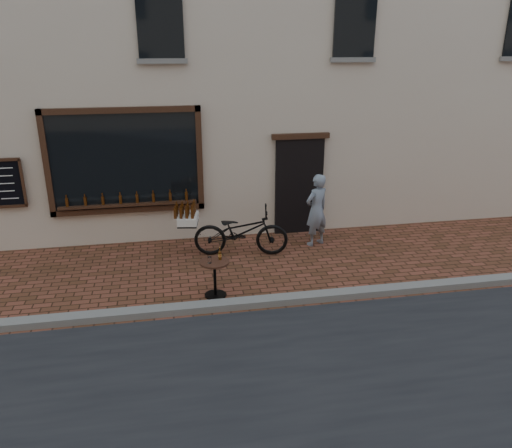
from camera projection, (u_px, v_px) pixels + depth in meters
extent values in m
plane|color=#4D2B19|center=(241.00, 313.00, 8.24)|extent=(90.00, 90.00, 0.00)
cube|color=slate|center=(239.00, 304.00, 8.41)|extent=(90.00, 0.25, 0.12)
cube|color=beige|center=(199.00, 8.00, 12.52)|extent=(28.00, 6.00, 10.00)
cube|color=black|center=(125.00, 161.00, 10.46)|extent=(3.00, 0.06, 2.00)
cube|color=black|center=(120.00, 110.00, 10.08)|extent=(3.24, 0.10, 0.12)
cube|color=black|center=(129.00, 210.00, 10.81)|extent=(3.24, 0.10, 0.12)
cube|color=black|center=(47.00, 165.00, 10.18)|extent=(0.12, 0.10, 2.24)
cube|color=black|center=(200.00, 159.00, 10.71)|extent=(0.12, 0.10, 2.24)
cube|color=black|center=(129.00, 205.00, 10.72)|extent=(2.90, 0.16, 0.05)
cube|color=black|center=(299.00, 187.00, 11.38)|extent=(1.10, 0.10, 2.20)
cube|color=black|center=(301.00, 136.00, 10.96)|extent=(1.30, 0.10, 0.12)
cube|color=black|center=(6.00, 183.00, 10.16)|extent=(0.62, 0.04, 0.92)
cylinder|color=#3D1C07|center=(67.00, 202.00, 10.46)|extent=(0.06, 0.06, 0.19)
cylinder|color=#3D1C07|center=(85.00, 201.00, 10.52)|extent=(0.06, 0.06, 0.19)
cylinder|color=#3D1C07|center=(102.00, 201.00, 10.59)|extent=(0.06, 0.06, 0.19)
cylinder|color=#3D1C07|center=(120.00, 200.00, 10.65)|extent=(0.06, 0.06, 0.19)
cylinder|color=#3D1C07|center=(137.00, 199.00, 10.71)|extent=(0.06, 0.06, 0.19)
cylinder|color=#3D1C07|center=(154.00, 198.00, 10.77)|extent=(0.06, 0.06, 0.19)
cylinder|color=#3D1C07|center=(170.00, 197.00, 10.83)|extent=(0.06, 0.06, 0.19)
cylinder|color=#3D1C07|center=(187.00, 196.00, 10.89)|extent=(0.06, 0.06, 0.19)
cube|color=black|center=(160.00, 20.00, 9.68)|extent=(0.90, 0.06, 1.40)
cube|color=black|center=(355.00, 22.00, 10.36)|extent=(0.90, 0.06, 1.40)
imported|color=black|center=(241.00, 232.00, 10.33)|extent=(2.04, 1.00, 1.02)
cube|color=black|center=(188.00, 223.00, 10.25)|extent=(0.47, 0.60, 0.03)
cube|color=silver|center=(188.00, 219.00, 10.22)|extent=(0.48, 0.62, 0.16)
cylinder|color=#3D1C07|center=(192.00, 213.00, 9.96)|extent=(0.06, 0.06, 0.22)
cylinder|color=#3D1C07|center=(187.00, 213.00, 9.96)|extent=(0.06, 0.06, 0.22)
cylinder|color=#3D1C07|center=(181.00, 213.00, 9.96)|extent=(0.06, 0.06, 0.22)
cylinder|color=#3D1C07|center=(175.00, 213.00, 9.96)|extent=(0.06, 0.06, 0.22)
cylinder|color=#3D1C07|center=(193.00, 211.00, 10.09)|extent=(0.06, 0.06, 0.22)
cylinder|color=#3D1C07|center=(187.00, 211.00, 10.09)|extent=(0.06, 0.06, 0.22)
cylinder|color=#3D1C07|center=(182.00, 211.00, 10.08)|extent=(0.06, 0.06, 0.22)
cylinder|color=#3D1C07|center=(176.00, 211.00, 10.08)|extent=(0.06, 0.06, 0.22)
cylinder|color=#3D1C07|center=(194.00, 209.00, 10.22)|extent=(0.06, 0.06, 0.22)
cylinder|color=#3D1C07|center=(188.00, 209.00, 10.21)|extent=(0.06, 0.06, 0.22)
cylinder|color=#3D1C07|center=(183.00, 209.00, 10.21)|extent=(0.06, 0.06, 0.22)
cylinder|color=#3D1C07|center=(177.00, 209.00, 10.21)|extent=(0.06, 0.06, 0.22)
cylinder|color=#3D1C07|center=(194.00, 207.00, 10.34)|extent=(0.06, 0.06, 0.22)
cylinder|color=black|center=(215.00, 295.00, 8.80)|extent=(0.38, 0.38, 0.03)
cylinder|color=black|center=(215.00, 279.00, 8.69)|extent=(0.05, 0.05, 0.60)
cylinder|color=#321910|center=(214.00, 262.00, 8.58)|extent=(0.52, 0.52, 0.03)
cylinder|color=gold|center=(220.00, 255.00, 8.61)|extent=(0.05, 0.05, 0.05)
cylinder|color=white|center=(210.00, 260.00, 8.48)|extent=(0.07, 0.07, 0.11)
imported|color=gray|center=(316.00, 210.00, 10.76)|extent=(0.69, 0.60, 1.59)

